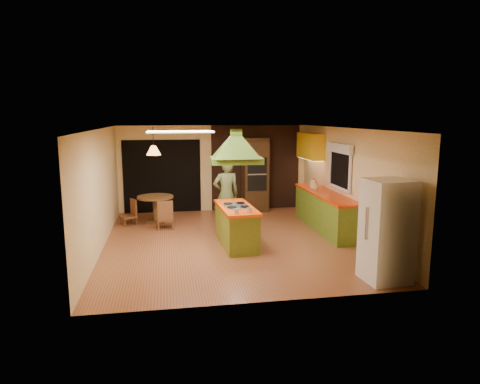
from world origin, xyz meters
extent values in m
plane|color=#9A5532|center=(0.00, 0.00, 0.00)|extent=(6.50, 6.50, 0.00)
plane|color=beige|center=(0.00, 3.25, 1.25)|extent=(5.50, 0.00, 5.50)
plane|color=beige|center=(0.00, -3.25, 1.25)|extent=(5.50, 0.00, 5.50)
plane|color=beige|center=(-2.75, 0.00, 1.25)|extent=(0.00, 6.50, 6.50)
plane|color=beige|center=(2.75, 0.00, 1.25)|extent=(0.00, 6.50, 6.50)
plane|color=silver|center=(0.00, 0.00, 2.50)|extent=(6.50, 6.50, 0.00)
cube|color=#381E14|center=(1.25, 3.23, 1.25)|extent=(2.64, 0.03, 2.50)
cube|color=black|center=(-1.50, 3.23, 1.05)|extent=(2.20, 0.03, 2.10)
cube|color=olive|center=(2.45, 0.60, 0.43)|extent=(0.58, 3.00, 0.86)
cube|color=#E53807|center=(2.45, 0.60, 0.89)|extent=(0.62, 3.05, 0.06)
cube|color=yellow|center=(2.57, 2.20, 1.95)|extent=(0.34, 1.40, 0.70)
cube|color=black|center=(2.72, 0.40, 1.55)|extent=(0.03, 1.16, 0.96)
cube|color=white|center=(2.67, 0.40, 2.02)|extent=(0.10, 1.35, 0.22)
cube|color=white|center=(-1.10, -1.20, 2.48)|extent=(1.20, 0.60, 0.03)
cube|color=olive|center=(0.08, -0.32, 0.40)|extent=(0.72, 1.67, 0.80)
cube|color=#FC4908|center=(0.08, -0.32, 0.83)|extent=(0.78, 1.75, 0.06)
cube|color=silver|center=(0.08, -0.32, 0.87)|extent=(0.54, 0.75, 0.02)
cube|color=#456318|center=(0.08, -0.32, 1.85)|extent=(1.09, 0.81, 0.13)
pyramid|color=#456318|center=(0.08, -0.32, 2.36)|extent=(1.09, 0.81, 0.45)
cube|color=#456318|center=(0.08, -0.32, 2.43)|extent=(0.22, 0.22, 0.14)
imported|color=#444E29|center=(0.03, 0.89, 0.89)|extent=(0.71, 0.53, 1.78)
cube|color=white|center=(2.25, -2.74, 0.87)|extent=(0.76, 0.72, 1.74)
cube|color=#432B15|center=(1.17, 2.95, 1.08)|extent=(0.73, 0.61, 2.15)
cube|color=black|center=(1.17, 2.65, 1.38)|extent=(0.55, 0.04, 0.45)
cube|color=black|center=(1.17, 2.65, 0.88)|extent=(0.55, 0.04, 0.45)
cylinder|color=brown|center=(-1.68, 2.00, 0.68)|extent=(0.94, 0.94, 0.05)
cylinder|color=brown|center=(-1.68, 2.00, 0.35)|extent=(0.14, 0.14, 0.66)
cylinder|color=brown|center=(-1.68, 2.00, 0.03)|extent=(0.53, 0.53, 0.05)
cone|color=#FF9E3F|center=(-1.68, 2.00, 1.90)|extent=(0.40, 0.40, 0.24)
cylinder|color=#F1E8C2|center=(2.40, 1.41, 1.02)|extent=(0.14, 0.14, 0.20)
cylinder|color=#F7EFC7|center=(2.40, 1.31, 1.02)|extent=(0.17, 0.17, 0.21)
cylinder|color=beige|center=(2.40, 1.16, 1.00)|extent=(0.14, 0.14, 0.16)
camera|label=1|loc=(-1.36, -9.16, 2.77)|focal=32.00mm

